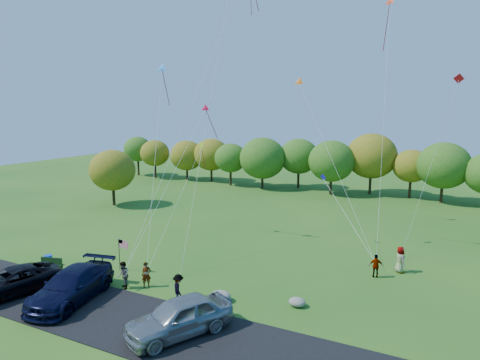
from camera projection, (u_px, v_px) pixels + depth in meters
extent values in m
plane|color=#245919|center=(175.00, 295.00, 27.71)|extent=(140.00, 140.00, 0.00)
cube|color=black|center=(133.00, 321.00, 24.18)|extent=(44.00, 6.00, 0.06)
cylinder|color=#382614|center=(128.00, 169.00, 75.27)|extent=(0.36, 0.36, 2.92)
ellipsoid|color=#376118|center=(127.00, 148.00, 74.68)|extent=(6.54, 6.54, 5.89)
cylinder|color=#382614|center=(154.00, 170.00, 72.77)|extent=(0.36, 0.36, 3.07)
ellipsoid|color=#285A17|center=(153.00, 149.00, 72.19)|extent=(6.20, 6.20, 5.58)
cylinder|color=#382614|center=(188.00, 172.00, 73.49)|extent=(0.36, 0.36, 2.23)
ellipsoid|color=#376118|center=(188.00, 154.00, 72.96)|extent=(6.37, 6.37, 5.73)
cylinder|color=#382614|center=(211.00, 171.00, 71.50)|extent=(0.36, 0.36, 3.16)
ellipsoid|color=#376118|center=(211.00, 148.00, 70.87)|extent=(6.75, 6.75, 6.07)
cylinder|color=#382614|center=(235.00, 175.00, 67.50)|extent=(0.36, 0.36, 2.94)
ellipsoid|color=#376118|center=(235.00, 153.00, 66.91)|extent=(6.44, 6.44, 5.79)
cylinder|color=#382614|center=(267.00, 175.00, 67.42)|extent=(0.36, 0.36, 3.17)
ellipsoid|color=#285A17|center=(267.00, 151.00, 66.79)|extent=(6.83, 6.83, 6.15)
cylinder|color=#382614|center=(301.00, 181.00, 64.22)|extent=(0.36, 0.36, 2.21)
ellipsoid|color=#376118|center=(301.00, 160.00, 63.68)|extent=(6.59, 6.59, 5.93)
cylinder|color=#382614|center=(330.00, 181.00, 61.76)|extent=(0.36, 0.36, 3.01)
ellipsoid|color=#376118|center=(331.00, 158.00, 61.19)|extent=(5.82, 5.82, 5.24)
cylinder|color=#382614|center=(367.00, 188.00, 57.78)|extent=(0.36, 0.36, 2.50)
ellipsoid|color=#376118|center=(369.00, 165.00, 57.25)|extent=(5.94, 5.94, 5.35)
cylinder|color=#382614|center=(410.00, 191.00, 55.31)|extent=(0.36, 0.36, 2.73)
ellipsoid|color=#376118|center=(412.00, 165.00, 54.75)|extent=(6.33, 6.33, 5.70)
cylinder|color=#382614|center=(452.00, 191.00, 55.65)|extent=(0.36, 0.36, 2.55)
ellipsoid|color=#376118|center=(454.00, 167.00, 55.12)|extent=(5.86, 5.86, 5.27)
cylinder|color=#382614|center=(114.00, 195.00, 53.13)|extent=(0.36, 0.36, 2.60)
ellipsoid|color=#376118|center=(112.00, 170.00, 52.61)|extent=(5.60, 5.60, 5.04)
imported|color=black|center=(12.00, 281.00, 27.59)|extent=(4.29, 6.54, 1.67)
imported|color=black|center=(71.00, 286.00, 26.58)|extent=(4.07, 7.13, 1.95)
imported|color=#93979D|center=(179.00, 317.00, 22.59)|extent=(4.82, 6.33, 2.01)
imported|color=#4C4C59|center=(146.00, 275.00, 28.78)|extent=(0.73, 0.75, 1.73)
imported|color=#4C4C59|center=(123.00, 276.00, 28.44)|extent=(1.15, 1.15, 1.88)
imported|color=#4C4C59|center=(178.00, 289.00, 26.47)|extent=(1.31, 1.30, 1.81)
imported|color=#4C4C59|center=(376.00, 266.00, 30.42)|extent=(1.06, 0.67, 1.69)
imported|color=#4C4C59|center=(400.00, 260.00, 31.37)|extent=(1.06, 1.13, 1.95)
cube|color=#133412|center=(54.00, 264.00, 32.06)|extent=(1.70, 0.59, 0.06)
cube|color=#133412|center=(52.00, 261.00, 31.86)|extent=(1.68, 0.54, 0.53)
cube|color=#133412|center=(47.00, 265.00, 32.42)|extent=(0.19, 0.44, 0.40)
cube|color=#133412|center=(61.00, 268.00, 31.77)|extent=(0.19, 0.44, 0.40)
cylinder|color=#0C39C1|center=(48.00, 261.00, 32.59)|extent=(0.59, 0.59, 0.89)
cylinder|color=black|center=(119.00, 255.00, 31.56)|extent=(0.05, 0.05, 2.46)
cube|color=red|center=(123.00, 244.00, 31.21)|extent=(0.89, 0.59, 0.02)
cube|color=navy|center=(121.00, 241.00, 31.31)|extent=(0.35, 0.02, 0.28)
ellipsoid|color=#A09D8C|center=(221.00, 296.00, 26.77)|extent=(1.31, 1.02, 0.65)
ellipsoid|color=gray|center=(297.00, 302.00, 26.04)|extent=(1.05, 0.88, 0.55)
cone|color=blue|center=(162.00, 68.00, 37.00)|extent=(1.04, 0.47, 0.96)
cone|color=orange|center=(299.00, 82.00, 35.34)|extent=(0.89, 0.49, 0.79)
cone|color=red|center=(390.00, 1.00, 33.97)|extent=(1.03, 0.76, 0.91)
cube|color=red|center=(459.00, 78.00, 26.18)|extent=(0.64, 0.24, 0.61)
cube|color=#BEFF15|center=(202.00, 146.00, 40.02)|extent=(0.62, 0.42, 0.71)
cube|color=#1712B6|center=(323.00, 177.00, 37.20)|extent=(0.58, 0.40, 0.66)
cone|color=red|center=(205.00, 108.00, 37.40)|extent=(0.89, 0.74, 0.73)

